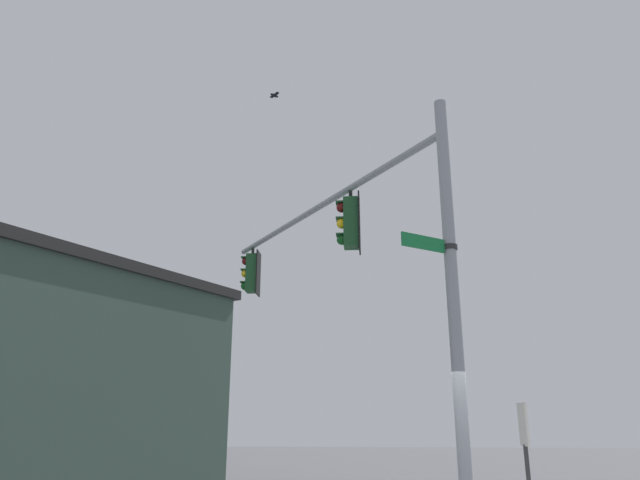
{
  "coord_description": "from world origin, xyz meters",
  "views": [
    {
      "loc": [
        -9.11,
        1.26,
        1.76
      ],
      "look_at": [
        3.3,
        2.38,
        5.66
      ],
      "focal_mm": 33.0,
      "sensor_mm": 36.0,
      "label": 1
    }
  ],
  "objects_px": {
    "street_name_sign": "(435,245)",
    "historical_marker": "(525,444)",
    "traffic_light_mid_inner": "(251,273)",
    "bird_flying": "(274,95)",
    "traffic_light_nearest_pole": "(350,223)"
  },
  "relations": [
    {
      "from": "traffic_light_nearest_pole",
      "to": "historical_marker",
      "type": "height_order",
      "value": "traffic_light_nearest_pole"
    },
    {
      "from": "historical_marker",
      "to": "bird_flying",
      "type": "bearing_deg",
      "value": 64.96
    },
    {
      "from": "traffic_light_nearest_pole",
      "to": "bird_flying",
      "type": "height_order",
      "value": "bird_flying"
    },
    {
      "from": "street_name_sign",
      "to": "historical_marker",
      "type": "distance_m",
      "value": 4.36
    },
    {
      "from": "bird_flying",
      "to": "street_name_sign",
      "type": "bearing_deg",
      "value": -145.17
    },
    {
      "from": "traffic_light_nearest_pole",
      "to": "bird_flying",
      "type": "bearing_deg",
      "value": 38.88
    },
    {
      "from": "street_name_sign",
      "to": "bird_flying",
      "type": "height_order",
      "value": "bird_flying"
    },
    {
      "from": "historical_marker",
      "to": "street_name_sign",
      "type": "bearing_deg",
      "value": 147.37
    },
    {
      "from": "traffic_light_nearest_pole",
      "to": "traffic_light_mid_inner",
      "type": "xyz_separation_m",
      "value": [
        3.97,
        2.86,
        0.0
      ]
    },
    {
      "from": "traffic_light_mid_inner",
      "to": "historical_marker",
      "type": "height_order",
      "value": "traffic_light_mid_inner"
    },
    {
      "from": "street_name_sign",
      "to": "bird_flying",
      "type": "xyz_separation_m",
      "value": [
        5.08,
        3.53,
        5.92
      ]
    },
    {
      "from": "traffic_light_nearest_pole",
      "to": "street_name_sign",
      "type": "bearing_deg",
      "value": -149.98
    },
    {
      "from": "traffic_light_mid_inner",
      "to": "street_name_sign",
      "type": "distance_m",
      "value": 7.83
    },
    {
      "from": "traffic_light_mid_inner",
      "to": "bird_flying",
      "type": "relative_size",
      "value": 4.21
    },
    {
      "from": "traffic_light_mid_inner",
      "to": "street_name_sign",
      "type": "relative_size",
      "value": 1.44
    }
  ]
}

